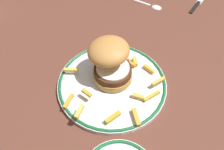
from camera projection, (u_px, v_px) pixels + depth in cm
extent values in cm
cube|color=brown|center=(96.00, 76.00, 71.19)|extent=(122.51, 97.96, 4.00)
cylinder|color=silver|center=(112.00, 85.00, 66.10)|extent=(28.56, 28.56, 1.20)
torus|color=#196033|center=(112.00, 83.00, 65.63)|extent=(28.16, 28.16, 0.80)
cylinder|color=#BD863D|center=(113.00, 75.00, 65.66)|extent=(10.21, 10.21, 1.80)
cylinder|color=#482714|center=(113.00, 71.00, 64.25)|extent=(9.73, 9.73, 1.82)
cylinder|color=white|center=(113.00, 68.00, 63.35)|extent=(8.44, 8.44, 0.50)
ellipsoid|color=yellow|center=(111.00, 64.00, 63.21)|extent=(2.60, 2.60, 1.40)
ellipsoid|color=#C28240|center=(108.00, 51.00, 61.07)|extent=(14.17, 13.95, 6.03)
cube|color=gold|center=(138.00, 96.00, 61.99)|extent=(3.12, 1.72, 0.91)
cube|color=gold|center=(113.00, 117.00, 58.29)|extent=(3.85, 3.51, 0.97)
cube|color=gold|center=(149.00, 68.00, 67.78)|extent=(3.04, 2.98, 0.83)
cube|color=gold|center=(68.00, 101.00, 61.16)|extent=(2.26, 4.28, 0.86)
cube|color=orange|center=(131.00, 64.00, 68.79)|extent=(2.95, 2.10, 0.89)
cube|color=gold|center=(72.00, 70.00, 66.36)|extent=(3.82, 0.81, 0.80)
cube|color=gold|center=(158.00, 81.00, 63.96)|extent=(3.62, 2.92, 0.81)
cube|color=gold|center=(79.00, 112.00, 57.03)|extent=(2.06, 3.67, 0.97)
cube|color=gold|center=(136.00, 117.00, 58.30)|extent=(2.12, 4.53, 0.98)
cube|color=gold|center=(135.00, 61.00, 69.20)|extent=(1.42, 3.00, 1.00)
cube|color=gold|center=(119.00, 56.00, 70.61)|extent=(3.08, 2.13, 0.79)
cube|color=gold|center=(152.00, 96.00, 62.22)|extent=(4.35, 3.35, 0.73)
cube|color=gold|center=(87.00, 93.00, 60.68)|extent=(2.79, 2.36, 0.83)
cube|color=#E2B64D|center=(125.00, 55.00, 69.55)|extent=(2.26, 4.44, 0.94)
cube|color=black|center=(195.00, 7.00, 87.66)|extent=(5.22, 7.44, 0.70)
cube|color=silver|center=(139.00, 1.00, 90.04)|extent=(8.31, 4.95, 0.32)
ellipsoid|color=silver|center=(157.00, 7.00, 87.64)|extent=(4.40, 3.99, 0.90)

